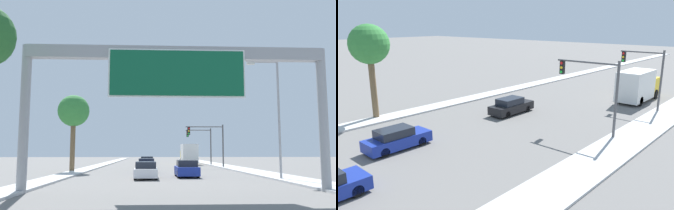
{
  "view_description": "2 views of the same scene",
  "coord_description": "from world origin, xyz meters",
  "views": [
    {
      "loc": [
        -1.52,
        -2.32,
        2.17
      ],
      "look_at": [
        0.0,
        27.49,
        5.9
      ],
      "focal_mm": 40.0,
      "sensor_mm": 36.0,
      "label": 1
    },
    {
      "loc": [
        17.89,
        25.51,
        8.48
      ],
      "look_at": [
        1.38,
        43.99,
        2.16
      ],
      "focal_mm": 35.0,
      "sensor_mm": 36.0,
      "label": 2
    }
  ],
  "objects": [
    {
      "name": "car_mid_right",
      "position": [
        -1.75,
        48.23,
        0.72
      ],
      "size": [
        1.74,
        4.73,
        1.53
      ],
      "color": "black",
      "rests_on": "ground"
    },
    {
      "name": "palm_tree_background",
      "position": [
        -9.77,
        38.86,
        6.47
      ],
      "size": [
        3.43,
        3.43,
        8.33
      ],
      "color": "brown",
      "rests_on": "ground"
    },
    {
      "name": "median_strip_left",
      "position": [
        -9.0,
        60.0,
        0.07
      ],
      "size": [
        2.0,
        120.0,
        0.15
      ],
      "color": "#BBBBBB",
      "rests_on": "ground"
    },
    {
      "name": "truck_box_primary",
      "position": [
        5.25,
        61.2,
        1.73
      ],
      "size": [
        2.5,
        7.01,
        3.42
      ],
      "color": "yellow",
      "rests_on": "ground"
    },
    {
      "name": "traffic_light_mid_block",
      "position": [
        7.15,
        58.0,
        4.0
      ],
      "size": [
        4.2,
        0.32,
        5.93
      ],
      "color": "#4C4C4F",
      "rests_on": "ground"
    },
    {
      "name": "car_far_right",
      "position": [
        -1.75,
        36.27,
        0.7
      ],
      "size": [
        1.74,
        4.49,
        1.49
      ],
      "color": "navy",
      "rests_on": "ground"
    },
    {
      "name": "traffic_light_near_intersection",
      "position": [
        6.78,
        48.0,
        3.99
      ],
      "size": [
        5.15,
        0.32,
        5.81
      ],
      "color": "#4C4C4F",
      "rests_on": "ground"
    }
  ]
}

